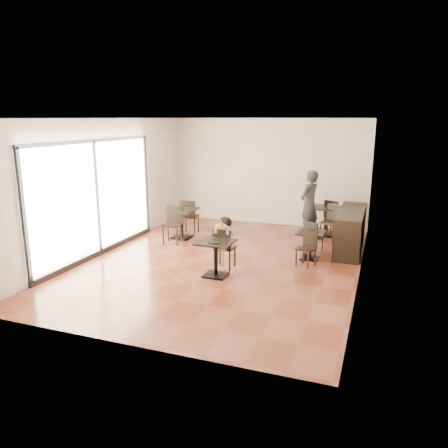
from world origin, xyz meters
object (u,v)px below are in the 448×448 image
at_px(chair_mid_a, 314,237).
at_px(chair_mid_b, 306,249).
at_px(chair_left_a, 190,216).
at_px(chair_back_b, 330,223).
at_px(adult_patron, 309,204).
at_px(chair_left_b, 172,225).
at_px(child, 225,243).
at_px(cafe_table_mid, 310,245).
at_px(cafe_table_back, 327,221).
at_px(child_table, 216,259).
at_px(chair_back_a, 334,217).
at_px(child_chair, 225,248).
at_px(cafe_table_left, 182,223).

relative_size(chair_mid_a, chair_mid_b, 1.00).
height_order(chair_left_a, chair_back_b, chair_left_a).
relative_size(adult_patron, chair_left_a, 1.87).
bearing_deg(chair_left_b, chair_mid_b, -16.98).
xyz_separation_m(child, chair_mid_a, (1.65, 1.81, -0.18)).
bearing_deg(cafe_table_mid, chair_left_b, 178.83).
bearing_deg(cafe_table_back, chair_back_b, -73.56).
height_order(child_table, chair_mid_a, chair_mid_a).
distance_m(chair_mid_b, chair_back_b, 2.33).
distance_m(cafe_table_mid, chair_left_a, 3.78).
xyz_separation_m(cafe_table_back, chair_back_a, (0.16, 0.29, 0.08)).
bearing_deg(chair_left_b, chair_left_a, 82.87).
bearing_deg(child, child_table, -90.00).
distance_m(child_chair, chair_mid_b, 1.80).
distance_m(adult_patron, chair_mid_b, 2.65).
height_order(child_chair, chair_back_b, chair_back_b).
distance_m(cafe_table_back, chair_back_a, 0.34).
height_order(child_chair, adult_patron, adult_patron).
bearing_deg(chair_back_b, child_chair, -99.47).
bearing_deg(child_chair, chair_left_b, -34.41).
relative_size(adult_patron, cafe_table_mid, 2.81).
relative_size(child, chair_left_b, 1.16).
bearing_deg(chair_back_b, cafe_table_left, -140.83).
bearing_deg(cafe_table_left, chair_mid_a, -1.17).
bearing_deg(child_chair, adult_patron, -111.21).
bearing_deg(cafe_table_mid, child_chair, -142.71).
bearing_deg(cafe_table_back, chair_left_a, -162.73).
relative_size(child_table, chair_back_a, 0.78).
bearing_deg(cafe_table_back, chair_left_b, -148.60).
relative_size(adult_patron, chair_back_b, 1.90).
bearing_deg(child, chair_mid_a, 47.59).
distance_m(chair_mid_a, chair_mid_b, 1.10).
relative_size(chair_left_b, chair_back_b, 1.02).
height_order(child_table, adult_patron, adult_patron).
xyz_separation_m(adult_patron, cafe_table_left, (-3.21, -1.39, -0.51)).
distance_m(cafe_table_back, chair_left_a, 3.85).
distance_m(cafe_table_left, chair_mid_b, 3.78).
distance_m(child, adult_patron, 3.53).
relative_size(chair_mid_a, chair_left_b, 0.80).
xyz_separation_m(cafe_table_mid, chair_mid_b, (0.00, -0.55, 0.07)).
relative_size(child_chair, child, 0.79).
xyz_separation_m(cafe_table_back, chair_back_b, (0.16, -0.55, 0.08)).
relative_size(child_table, cafe_table_left, 0.92).
xyz_separation_m(cafe_table_mid, chair_left_a, (-3.59, 1.17, 0.16)).
distance_m(child_chair, chair_mid_a, 2.45).
bearing_deg(chair_back_b, chair_mid_b, -73.39).
bearing_deg(chair_left_b, chair_mid_a, 0.42).
relative_size(cafe_table_left, chair_left_b, 0.83).
distance_m(adult_patron, cafe_table_back, 0.75).
height_order(adult_patron, cafe_table_mid, adult_patron).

